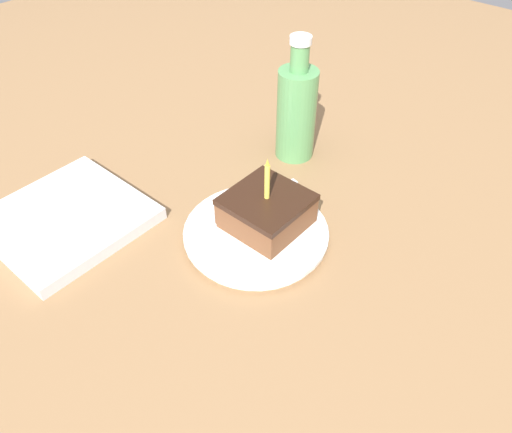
% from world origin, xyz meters
% --- Properties ---
extents(ground_plane, '(2.40, 2.40, 0.04)m').
position_xyz_m(ground_plane, '(0.00, 0.00, -0.02)').
color(ground_plane, olive).
rests_on(ground_plane, ground).
extents(plate, '(0.21, 0.21, 0.02)m').
position_xyz_m(plate, '(-0.02, -0.01, 0.01)').
color(plate, white).
rests_on(plate, ground_plane).
extents(cake_slice, '(0.11, 0.11, 0.12)m').
position_xyz_m(cake_slice, '(-0.03, -0.03, 0.04)').
color(cake_slice, brown).
rests_on(cake_slice, plate).
extents(fork, '(0.06, 0.19, 0.00)m').
position_xyz_m(fork, '(0.03, -0.02, 0.02)').
color(fork, silver).
rests_on(fork, plate).
extents(bottle, '(0.07, 0.07, 0.22)m').
position_xyz_m(bottle, '(0.07, -0.22, 0.09)').
color(bottle, '#599959').
rests_on(bottle, ground_plane).
extents(marble_board, '(0.21, 0.22, 0.02)m').
position_xyz_m(marble_board, '(0.22, 0.16, 0.01)').
color(marble_board, silver).
rests_on(marble_board, ground_plane).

